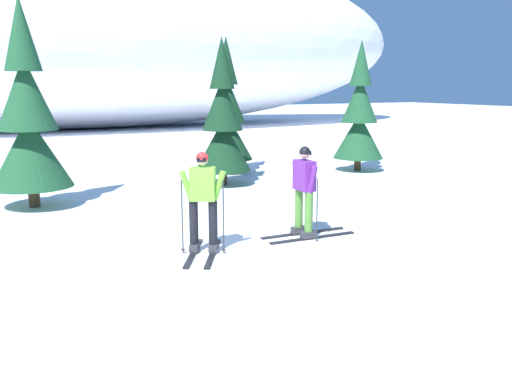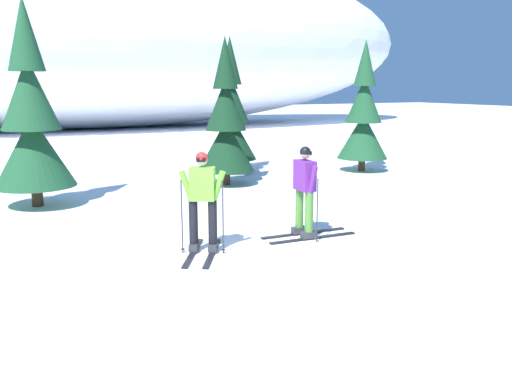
# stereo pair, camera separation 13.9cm
# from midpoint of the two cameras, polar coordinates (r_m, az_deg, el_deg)

# --- Properties ---
(ground_plane) EXTENTS (120.00, 120.00, 0.00)m
(ground_plane) POSITION_cam_midpoint_polar(r_m,az_deg,el_deg) (8.70, -1.14, -7.51)
(ground_plane) COLOR white
(skier_purple_jacket) EXTENTS (1.79, 0.84, 1.70)m
(skier_purple_jacket) POSITION_cam_midpoint_polar(r_m,az_deg,el_deg) (9.98, 4.74, 0.22)
(skier_purple_jacket) COLOR black
(skier_purple_jacket) RESTS_ON ground
(skier_lime_jacket) EXTENTS (1.16, 1.58, 1.72)m
(skier_lime_jacket) POSITION_cam_midpoint_polar(r_m,az_deg,el_deg) (9.06, -6.06, -0.91)
(skier_lime_jacket) COLOR black
(skier_lime_jacket) RESTS_ON ground
(pine_tree_far_left) EXTENTS (1.83, 1.83, 4.73)m
(pine_tree_far_left) POSITION_cam_midpoint_polar(r_m,az_deg,el_deg) (13.39, -23.19, 6.85)
(pine_tree_far_left) COLOR #47301E
(pine_tree_far_left) RESTS_ON ground
(pine_tree_center_left) EXTENTS (1.59, 1.59, 4.11)m
(pine_tree_center_left) POSITION_cam_midpoint_polar(r_m,az_deg,el_deg) (15.22, -3.81, 7.15)
(pine_tree_center_left) COLOR #47301E
(pine_tree_center_left) RESTS_ON ground
(pine_tree_center_right) EXTENTS (1.66, 1.66, 4.29)m
(pine_tree_center_right) POSITION_cam_midpoint_polar(r_m,az_deg,el_deg) (17.42, -3.35, 7.92)
(pine_tree_center_right) COLOR #47301E
(pine_tree_center_right) RESTS_ON ground
(pine_tree_far_right) EXTENTS (1.63, 1.63, 4.22)m
(pine_tree_far_right) POSITION_cam_midpoint_polar(r_m,az_deg,el_deg) (18.05, 10.62, 7.78)
(pine_tree_far_right) COLOR #47301E
(pine_tree_far_right) RESTS_ON ground
(snow_ridge_background) EXTENTS (46.44, 15.69, 11.88)m
(snow_ridge_background) POSITION_cam_midpoint_polar(r_m,az_deg,el_deg) (37.56, -17.15, 15.56)
(snow_ridge_background) COLOR white
(snow_ridge_background) RESTS_ON ground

